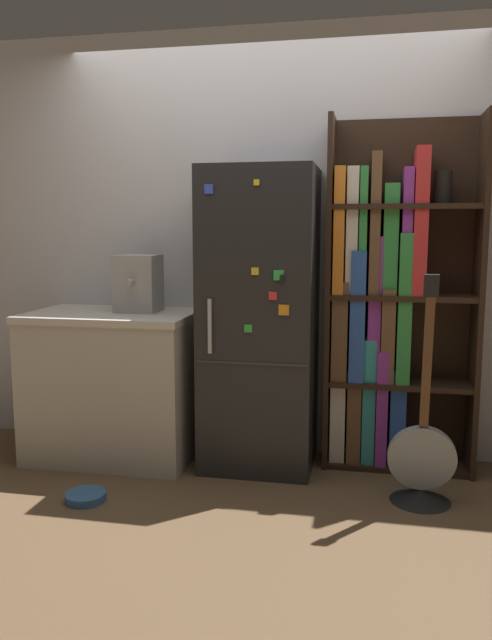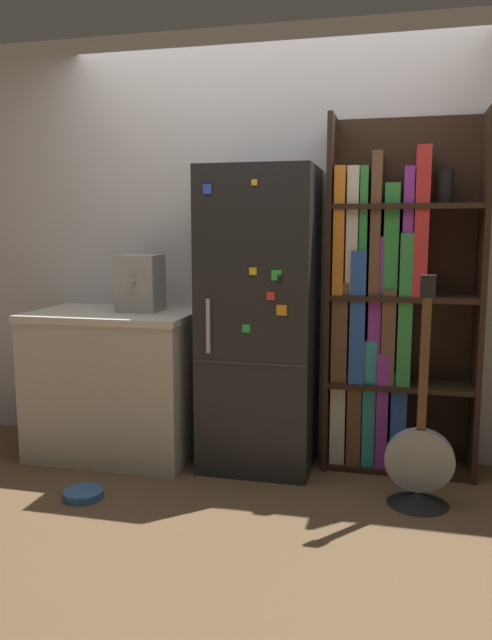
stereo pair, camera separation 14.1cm
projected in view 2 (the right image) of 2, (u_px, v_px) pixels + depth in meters
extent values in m
plane|color=brown|center=(253.00, 473.00, 3.60)|extent=(16.00, 16.00, 0.00)
cube|color=silver|center=(271.00, 245.00, 3.87)|extent=(8.00, 0.05, 2.60)
cube|color=black|center=(260.00, 320.00, 3.64)|extent=(0.64, 0.56, 1.75)
cube|color=#333333|center=(249.00, 363.00, 3.39)|extent=(0.63, 0.01, 0.01)
cube|color=#B2B2B7|center=(208.00, 326.00, 3.41)|extent=(0.02, 0.02, 0.30)
cube|color=yellow|center=(253.00, 271.00, 3.31)|extent=(0.04, 0.01, 0.04)
cube|color=green|center=(246.00, 328.00, 3.37)|extent=(0.04, 0.01, 0.04)
cube|color=green|center=(276.00, 275.00, 3.29)|extent=(0.06, 0.02, 0.06)
cube|color=blue|center=(207.00, 189.00, 3.31)|extent=(0.05, 0.01, 0.05)
cube|color=black|center=(278.00, 279.00, 3.29)|extent=(0.04, 0.02, 0.04)
cube|color=red|center=(271.00, 296.00, 3.31)|extent=(0.04, 0.01, 0.04)
cube|color=orange|center=(282.00, 310.00, 3.31)|extent=(0.06, 0.01, 0.06)
cube|color=yellow|center=(254.00, 182.00, 3.25)|extent=(0.03, 0.01, 0.03)
cube|color=black|center=(330.00, 296.00, 3.64)|extent=(0.03, 0.33, 2.03)
cube|color=black|center=(480.00, 299.00, 3.45)|extent=(0.03, 0.33, 2.03)
cube|color=black|center=(403.00, 295.00, 3.69)|extent=(0.86, 0.03, 2.03)
cube|color=black|center=(397.00, 465.00, 3.69)|extent=(0.80, 0.30, 0.03)
cube|color=black|center=(400.00, 384.00, 3.62)|extent=(0.80, 0.30, 0.03)
cube|color=black|center=(403.00, 297.00, 3.54)|extent=(0.80, 0.30, 0.03)
cube|color=black|center=(406.00, 207.00, 3.47)|extent=(0.80, 0.30, 0.03)
cube|color=silver|center=(339.00, 404.00, 3.72)|extent=(0.09, 0.23, 0.66)
cube|color=brown|center=(355.00, 413.00, 3.71)|extent=(0.08, 0.26, 0.57)
cube|color=teal|center=(370.00, 400.00, 3.67)|extent=(0.07, 0.23, 0.74)
cube|color=purple|center=(383.00, 406.00, 3.66)|extent=(0.06, 0.27, 0.68)
cube|color=#2D59B2|center=(398.00, 416.00, 3.65)|extent=(0.09, 0.24, 0.57)
cube|color=brown|center=(341.00, 330.00, 3.66)|extent=(0.09, 0.26, 0.58)
cube|color=#2D59B2|center=(359.00, 316.00, 3.61)|extent=(0.08, 0.26, 0.76)
cube|color=purple|center=(375.00, 309.00, 3.59)|extent=(0.07, 0.24, 0.84)
cube|color=brown|center=(389.00, 335.00, 3.59)|extent=(0.08, 0.26, 0.54)
cube|color=#338C3F|center=(405.00, 309.00, 3.55)|extent=(0.08, 0.27, 0.86)
cube|color=orange|center=(341.00, 231.00, 3.57)|extent=(0.06, 0.27, 0.72)
cube|color=silver|center=(353.00, 231.00, 3.55)|extent=(0.07, 0.21, 0.72)
cube|color=#338C3F|center=(364.00, 231.00, 3.54)|extent=(0.04, 0.23, 0.71)
cube|color=brown|center=(376.00, 224.00, 3.52)|extent=(0.06, 0.25, 0.79)
cube|color=#338C3F|center=(391.00, 240.00, 3.51)|extent=(0.08, 0.21, 0.62)
cube|color=purple|center=(408.00, 232.00, 3.48)|extent=(0.06, 0.23, 0.71)
cube|color=red|center=(421.00, 222.00, 3.46)|extent=(0.08, 0.27, 0.81)
cylinder|color=black|center=(444.00, 187.00, 3.41)|extent=(0.10, 0.10, 0.18)
cube|color=#BCB7A8|center=(117.00, 386.00, 3.87)|extent=(0.99, 0.65, 0.86)
cube|color=beige|center=(114.00, 315.00, 3.81)|extent=(1.01, 0.67, 0.04)
cube|color=#A5A39E|center=(140.00, 283.00, 3.80)|extent=(0.25, 0.22, 0.34)
cylinder|color=#A5A39E|center=(131.00, 282.00, 3.66)|extent=(0.04, 0.06, 0.04)
cone|color=black|center=(418.00, 498.00, 3.20)|extent=(0.31, 0.31, 0.06)
cylinder|color=gray|center=(419.00, 460.00, 3.17)|extent=(0.35, 0.09, 0.35)
cube|color=brown|center=(424.00, 365.00, 3.03)|extent=(0.04, 0.11, 0.67)
cube|color=black|center=(428.00, 286.00, 2.92)|extent=(0.07, 0.04, 0.11)
cylinder|color=#3366A5|center=(84.00, 494.00, 3.27)|extent=(0.21, 0.21, 0.04)
torus|color=#3366A5|center=(83.00, 491.00, 3.27)|extent=(0.21, 0.21, 0.01)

